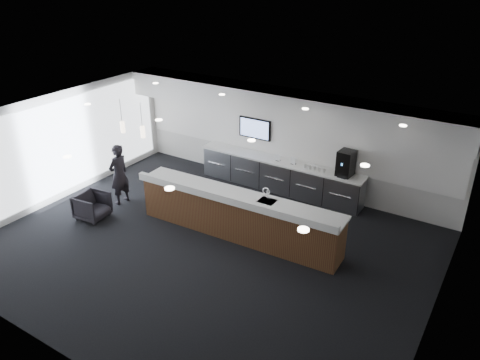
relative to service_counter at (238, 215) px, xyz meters
The scene contains 24 objects.
ground 1.09m from the service_counter, 109.71° to the right, with size 10.00×10.00×0.00m, color black.
ceiling 2.60m from the service_counter, 109.71° to the right, with size 10.00×8.00×0.02m, color black.
back_wall 3.27m from the service_counter, 95.74° to the left, with size 10.00×0.02×3.00m, color silver.
left_wall 5.46m from the service_counter, behind, with size 0.02×8.00×3.00m, color silver.
right_wall 4.86m from the service_counter, 10.60° to the right, with size 0.02×8.00×3.00m, color silver.
soffit_bulkhead 3.40m from the service_counter, 96.70° to the left, with size 10.00×0.90×0.70m, color white.
alcove_panel 3.27m from the service_counter, 95.80° to the left, with size 9.80×0.06×1.40m, color white.
window_blinds_wall 5.43m from the service_counter, behind, with size 0.04×7.36×2.55m, color white.
back_credenza 2.78m from the service_counter, 96.48° to the left, with size 5.06×0.66×0.95m.
wall_tv 3.47m from the service_counter, 113.45° to the left, with size 1.05×0.08×0.62m.
pendant_left 3.19m from the service_counter, behind, with size 0.12×0.12×0.30m, color beige.
pendant_right 3.80m from the service_counter, behind, with size 0.12×0.12×0.30m, color beige.
ceiling_can_lights 2.57m from the service_counter, 109.71° to the right, with size 7.00×5.00×0.02m, color white, non-canonical shape.
service_counter is the anchor object (origin of this frame).
coffee_machine 3.32m from the service_counter, 59.71° to the left, with size 0.43×0.54×0.69m.
info_sign_left 2.75m from the service_counter, 97.26° to the left, with size 0.15×0.02×0.20m, color white.
info_sign_right 2.74m from the service_counter, 87.03° to the left, with size 0.16×0.02×0.21m, color white.
armchair 3.92m from the service_counter, 160.65° to the right, with size 0.74×0.77×0.70m, color black.
lounge_guest 3.70m from the service_counter, behind, with size 0.63×0.41×1.73m, color black.
cup_0 2.90m from the service_counter, 67.58° to the left, with size 0.11×0.11×0.10m, color white.
cup_1 2.85m from the service_counter, 70.22° to the left, with size 0.11×0.11×0.10m, color white.
cup_2 2.81m from the service_counter, 72.94° to the left, with size 0.11×0.11×0.10m, color white.
cup_3 2.77m from the service_counter, 75.75° to the left, with size 0.11×0.11×0.10m, color white.
cup_4 2.74m from the service_counter, 78.62° to the left, with size 0.11×0.11×0.10m, color white.
Camera 1 is at (5.61, -7.45, 6.25)m, focal length 35.00 mm.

